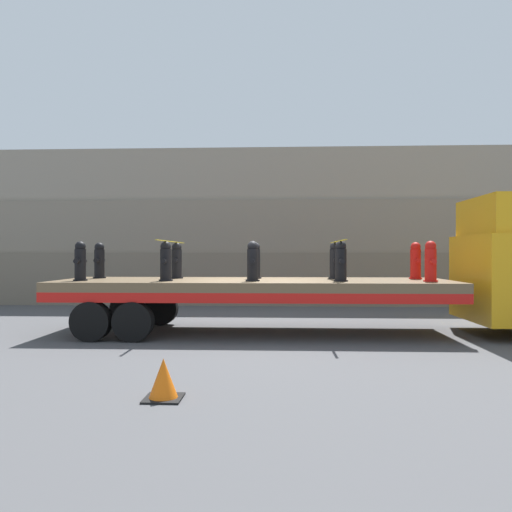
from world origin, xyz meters
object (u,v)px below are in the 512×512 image
Objects in this scene: fire_hydrant_black_near_3 at (341,262)px; fire_hydrant_black_far_3 at (335,261)px; fire_hydrant_black_far_0 at (99,261)px; fire_hydrant_black_far_2 at (255,261)px; fire_hydrant_red_near_4 at (431,262)px; flatbed_trailer at (236,289)px; fire_hydrant_red_far_4 at (416,261)px; fire_hydrant_black_near_0 at (80,262)px; traffic_cone at (163,379)px; fire_hydrant_black_near_1 at (166,262)px; fire_hydrant_black_far_1 at (177,261)px; fire_hydrant_black_near_2 at (253,262)px.

fire_hydrant_black_near_3 and fire_hydrant_black_far_3 have the same top height.
fire_hydrant_black_far_0 is 1.00× the size of fire_hydrant_black_far_3.
fire_hydrant_black_far_2 is 1.00× the size of fire_hydrant_red_near_4.
fire_hydrant_black_far_3 is 1.00× the size of fire_hydrant_red_near_4.
flatbed_trailer is 10.16× the size of fire_hydrant_red_near_4.
fire_hydrant_black_far_3 and fire_hydrant_red_far_4 have the same top height.
fire_hydrant_red_far_4 is at bearing 7.91° from flatbed_trailer.
fire_hydrant_black_near_0 is 1.00× the size of fire_hydrant_red_far_4.
fire_hydrant_red_near_4 is (1.84, -1.13, 0.00)m from fire_hydrant_black_far_3.
fire_hydrant_red_far_4 reaches higher than traffic_cone.
fire_hydrant_red_far_4 is (5.53, 1.13, 0.00)m from fire_hydrant_black_near_1.
fire_hydrant_black_far_2 is at bearing 55.07° from flatbed_trailer.
fire_hydrant_black_far_0 and fire_hydrant_black_near_1 have the same top height.
fire_hydrant_black_near_0 is at bearing -171.26° from fire_hydrant_red_far_4.
fire_hydrant_black_far_1 and fire_hydrant_red_far_4 have the same top height.
traffic_cone is at bearing -115.37° from fire_hydrant_black_far_3.
fire_hydrant_black_near_0 and fire_hydrant_black_near_1 have the same top height.
flatbed_trailer is 17.38× the size of traffic_cone.
flatbed_trailer is at bearing 21.39° from fire_hydrant_black_near_1.
fire_hydrant_black_far_1 is at bearing 31.60° from fire_hydrant_black_near_0.
fire_hydrant_black_far_0 and fire_hydrant_black_far_3 have the same top height.
fire_hydrant_black_near_2 is 1.00× the size of fire_hydrant_red_near_4.
fire_hydrant_black_near_3 is at bearing -17.10° from fire_hydrant_black_far_1.
fire_hydrant_black_near_3 is 1.00× the size of fire_hydrant_red_near_4.
fire_hydrant_black_near_1 is 1.00× the size of fire_hydrant_black_far_2.
fire_hydrant_black_far_3 is at bearing 31.60° from fire_hydrant_black_near_2.
fire_hydrant_black_far_0 is 1.00× the size of fire_hydrant_black_far_1.
fire_hydrant_black_far_2 is (0.00, 1.13, 0.00)m from fire_hydrant_black_near_2.
fire_hydrant_red_far_4 reaches higher than flatbed_trailer.
fire_hydrant_black_near_3 is (2.24, -0.57, 0.62)m from flatbed_trailer.
fire_hydrant_black_near_1 is at bearing 180.00° from fire_hydrant_black_near_2.
fire_hydrant_black_near_0 is at bearing -170.22° from flatbed_trailer.
traffic_cone is (-0.84, -4.52, -1.35)m from fire_hydrant_black_near_2.
fire_hydrant_red_far_4 is 1.71× the size of traffic_cone.
flatbed_trailer is at bearing 172.09° from fire_hydrant_red_near_4.
fire_hydrant_black_far_0 is 2.16m from fire_hydrant_black_near_1.
fire_hydrant_black_far_1 is 1.84m from fire_hydrant_black_far_2.
fire_hydrant_black_near_0 is 1.00× the size of fire_hydrant_black_far_1.
fire_hydrant_black_far_0 and fire_hydrant_black_far_2 have the same top height.
fire_hydrant_black_near_0 is 2.16m from fire_hydrant_black_far_1.
fire_hydrant_black_far_0 is 5.53m from fire_hydrant_black_far_3.
fire_hydrant_black_far_3 is (3.69, 1.13, 0.00)m from fire_hydrant_black_near_1.
flatbed_trailer is 3.40m from fire_hydrant_black_near_0.
fire_hydrant_black_far_1 is at bearing 162.90° from fire_hydrant_black_near_3.
fire_hydrant_black_far_0 is at bearing 162.90° from fire_hydrant_black_near_2.
fire_hydrant_black_near_2 is 4.79m from traffic_cone.
fire_hydrant_black_near_0 is 1.00× the size of fire_hydrant_black_far_2.
fire_hydrant_red_far_4 is at bearing 0.00° from fire_hydrant_black_far_1.
fire_hydrant_black_far_3 is 1.84m from fire_hydrant_red_far_4.
fire_hydrant_black_near_3 is (5.53, -1.13, 0.00)m from fire_hydrant_black_far_0.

